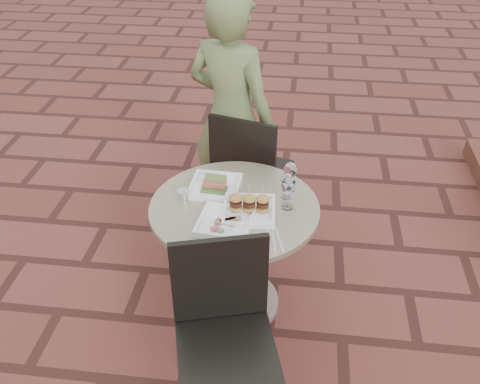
# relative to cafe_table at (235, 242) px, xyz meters

# --- Properties ---
(ground) EXTENTS (60.00, 60.00, 0.00)m
(ground) POSITION_rel_cafe_table_xyz_m (0.22, 0.22, -0.48)
(ground) COLOR brown
(ground) RESTS_ON ground
(cafe_table) EXTENTS (0.90, 0.90, 0.73)m
(cafe_table) POSITION_rel_cafe_table_xyz_m (0.00, 0.00, 0.00)
(cafe_table) COLOR gray
(cafe_table) RESTS_ON ground
(chair_far) EXTENTS (0.54, 0.54, 0.93)m
(chair_far) POSITION_rel_cafe_table_xyz_m (-0.00, 0.70, 0.07)
(chair_far) COLOR black
(chair_far) RESTS_ON ground
(chair_near) EXTENTS (0.54, 0.54, 0.93)m
(chair_near) POSITION_rel_cafe_table_xyz_m (0.03, -0.62, 0.07)
(chair_near) COLOR black
(chair_near) RESTS_ON ground
(diner) EXTENTS (0.71, 0.61, 1.66)m
(diner) POSITION_rel_cafe_table_xyz_m (-0.13, 0.81, 0.35)
(diner) COLOR #596839
(diner) RESTS_ON ground
(plate_salmon) EXTENTS (0.28, 0.28, 0.07)m
(plate_salmon) POSITION_rel_cafe_table_xyz_m (-0.13, 0.14, 0.27)
(plate_salmon) COLOR white
(plate_salmon) RESTS_ON cafe_table
(plate_sliders) EXTENTS (0.28, 0.28, 0.17)m
(plate_sliders) POSITION_rel_cafe_table_xyz_m (0.08, -0.05, 0.28)
(plate_sliders) COLOR white
(plate_sliders) RESTS_ON cafe_table
(plate_tuna) EXTENTS (0.29, 0.29, 0.03)m
(plate_tuna) POSITION_rel_cafe_table_xyz_m (-0.02, -0.17, 0.26)
(plate_tuna) COLOR white
(plate_tuna) RESTS_ON cafe_table
(wine_glass_right) EXTENTS (0.08, 0.08, 0.18)m
(wine_glass_right) POSITION_rel_cafe_table_xyz_m (0.28, 0.02, 0.37)
(wine_glass_right) COLOR white
(wine_glass_right) RESTS_ON cafe_table
(wine_glass_mid) EXTENTS (0.06, 0.06, 0.15)m
(wine_glass_mid) POSITION_rel_cafe_table_xyz_m (0.27, 0.11, 0.35)
(wine_glass_mid) COLOR white
(wine_glass_mid) RESTS_ON cafe_table
(wine_glass_far) EXTENTS (0.07, 0.07, 0.17)m
(wine_glass_far) POSITION_rel_cafe_table_xyz_m (0.28, 0.19, 0.37)
(wine_glass_far) COLOR white
(wine_glass_far) RESTS_ON cafe_table
(steel_ramekin) EXTENTS (0.07, 0.07, 0.05)m
(steel_ramekin) POSITION_rel_cafe_table_xyz_m (-0.28, 0.03, 0.27)
(steel_ramekin) COLOR silver
(steel_ramekin) RESTS_ON cafe_table
(cutlery_set) EXTENTS (0.14, 0.24, 0.00)m
(cutlery_set) POSITION_rel_cafe_table_xyz_m (0.22, -0.25, 0.25)
(cutlery_set) COLOR silver
(cutlery_set) RESTS_ON cafe_table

